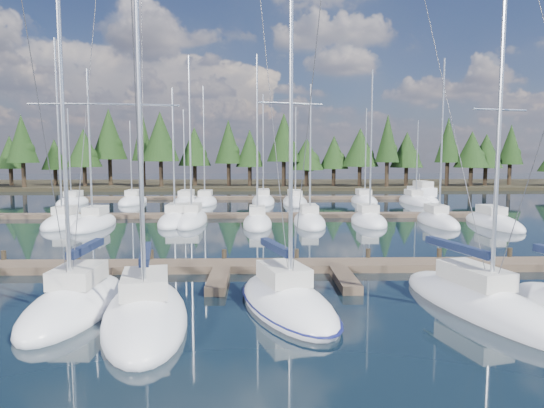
{
  "coord_description": "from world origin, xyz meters",
  "views": [
    {
      "loc": [
        1.91,
        -7.37,
        6.04
      ],
      "look_at": [
        2.73,
        22.0,
        3.11
      ],
      "focal_mm": 32.0,
      "sensor_mm": 36.0,
      "label": 1
    }
  ],
  "objects_px": {
    "main_dock": "(222,269)",
    "front_sailboat_2": "(75,304)",
    "front_sailboat_4": "(287,302)",
    "motor_yacht_right": "(421,197)",
    "front_sailboat_3": "(145,314)",
    "front_sailboat_5": "(481,304)"
  },
  "relations": [
    {
      "from": "main_dock",
      "to": "front_sailboat_2",
      "type": "bearing_deg",
      "value": -130.71
    },
    {
      "from": "front_sailboat_4",
      "to": "motor_yacht_right",
      "type": "bearing_deg",
      "value": 65.46
    },
    {
      "from": "front_sailboat_3",
      "to": "motor_yacht_right",
      "type": "distance_m",
      "value": 53.64
    },
    {
      "from": "main_dock",
      "to": "front_sailboat_5",
      "type": "bearing_deg",
      "value": -31.87
    },
    {
      "from": "front_sailboat_2",
      "to": "front_sailboat_3",
      "type": "distance_m",
      "value": 3.3
    },
    {
      "from": "front_sailboat_4",
      "to": "front_sailboat_3",
      "type": "bearing_deg",
      "value": -165.38
    },
    {
      "from": "front_sailboat_3",
      "to": "front_sailboat_5",
      "type": "relative_size",
      "value": 1.01
    },
    {
      "from": "front_sailboat_5",
      "to": "front_sailboat_4",
      "type": "bearing_deg",
      "value": 176.09
    },
    {
      "from": "front_sailboat_2",
      "to": "front_sailboat_3",
      "type": "xyz_separation_m",
      "value": [
        3.02,
        -1.32,
        -0.01
      ]
    },
    {
      "from": "front_sailboat_2",
      "to": "front_sailboat_5",
      "type": "height_order",
      "value": "front_sailboat_2"
    },
    {
      "from": "front_sailboat_3",
      "to": "motor_yacht_right",
      "type": "xyz_separation_m",
      "value": [
        26.03,
        46.9,
        0.2
      ]
    },
    {
      "from": "front_sailboat_3",
      "to": "front_sailboat_5",
      "type": "xyz_separation_m",
      "value": [
        12.82,
        0.85,
        0.0
      ]
    },
    {
      "from": "front_sailboat_2",
      "to": "front_sailboat_4",
      "type": "height_order",
      "value": "front_sailboat_4"
    },
    {
      "from": "front_sailboat_4",
      "to": "motor_yacht_right",
      "type": "xyz_separation_m",
      "value": [
        20.79,
        45.53,
        0.2
      ]
    },
    {
      "from": "main_dock",
      "to": "motor_yacht_right",
      "type": "distance_m",
      "value": 46.09
    },
    {
      "from": "front_sailboat_3",
      "to": "main_dock",
      "type": "bearing_deg",
      "value": 73.24
    },
    {
      "from": "front_sailboat_2",
      "to": "motor_yacht_right",
      "type": "height_order",
      "value": "front_sailboat_2"
    },
    {
      "from": "front_sailboat_2",
      "to": "front_sailboat_4",
      "type": "xyz_separation_m",
      "value": [
        8.26,
        0.05,
        -0.0
      ]
    },
    {
      "from": "front_sailboat_4",
      "to": "front_sailboat_5",
      "type": "relative_size",
      "value": 1.04
    },
    {
      "from": "main_dock",
      "to": "front_sailboat_3",
      "type": "distance_m",
      "value": 7.76
    },
    {
      "from": "front_sailboat_2",
      "to": "motor_yacht_right",
      "type": "xyz_separation_m",
      "value": [
        29.05,
        45.58,
        0.19
      ]
    },
    {
      "from": "front_sailboat_2",
      "to": "front_sailboat_3",
      "type": "height_order",
      "value": "front_sailboat_2"
    }
  ]
}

